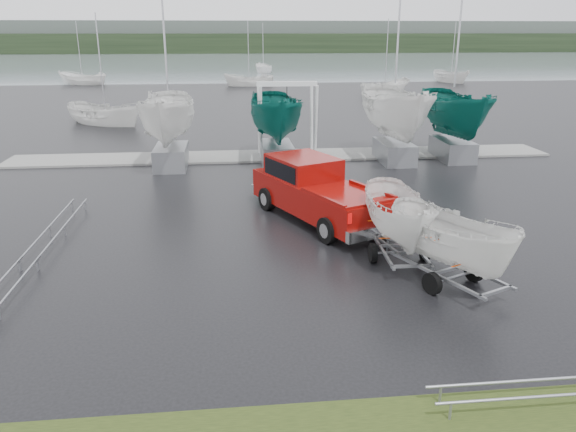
{
  "coord_description": "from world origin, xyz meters",
  "views": [
    {
      "loc": [
        -3.03,
        -17.92,
        6.72
      ],
      "look_at": [
        -1.25,
        -1.3,
        1.2
      ],
      "focal_mm": 35.0,
      "sensor_mm": 36.0,
      "label": 1
    }
  ],
  "objects_px": {
    "trailer_hitched": "(456,193)",
    "trailer_parked": "(402,173)",
    "pickup_truck": "(315,188)",
    "boat_hoist": "(287,109)"
  },
  "relations": [
    {
      "from": "trailer_hitched",
      "to": "pickup_truck",
      "type": "bearing_deg",
      "value": 90.0
    },
    {
      "from": "trailer_hitched",
      "to": "trailer_parked",
      "type": "bearing_deg",
      "value": 90.07
    },
    {
      "from": "pickup_truck",
      "to": "trailer_parked",
      "type": "height_order",
      "value": "trailer_parked"
    },
    {
      "from": "pickup_truck",
      "to": "boat_hoist",
      "type": "bearing_deg",
      "value": 65.19
    },
    {
      "from": "trailer_hitched",
      "to": "boat_hoist",
      "type": "distance_m",
      "value": 17.44
    },
    {
      "from": "trailer_hitched",
      "to": "boat_hoist",
      "type": "xyz_separation_m",
      "value": [
        -2.69,
        17.23,
        0.01
      ]
    },
    {
      "from": "trailer_hitched",
      "to": "trailer_parked",
      "type": "relative_size",
      "value": 0.97
    },
    {
      "from": "pickup_truck",
      "to": "trailer_hitched",
      "type": "height_order",
      "value": "trailer_hitched"
    },
    {
      "from": "trailer_hitched",
      "to": "boat_hoist",
      "type": "bearing_deg",
      "value": 74.68
    },
    {
      "from": "pickup_truck",
      "to": "boat_hoist",
      "type": "xyz_separation_m",
      "value": [
        0.12,
        10.98,
        1.52
      ]
    }
  ]
}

